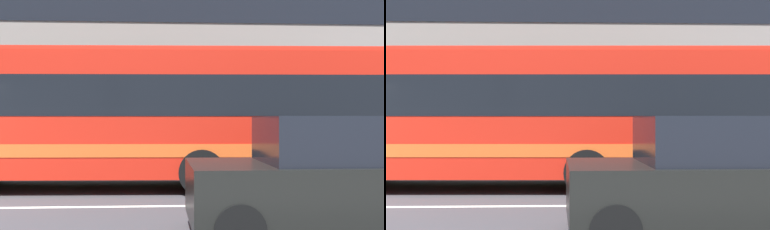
{
  "view_description": "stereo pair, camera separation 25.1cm",
  "coord_description": "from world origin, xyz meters",
  "views": [
    {
      "loc": [
        5.4,
        -8.78,
        1.64
      ],
      "look_at": [
        6.02,
        2.05,
        1.75
      ],
      "focal_mm": 43.36,
      "sensor_mm": 36.0,
      "label": 1
    },
    {
      "loc": [
        5.65,
        -8.8,
        1.64
      ],
      "look_at": [
        6.02,
        2.05,
        1.75
      ],
      "focal_mm": 43.36,
      "sensor_mm": 36.0,
      "label": 2
    }
  ],
  "objects": [
    {
      "name": "sedan_oncoming",
      "position": [
        8.05,
        -2.37,
        0.81
      ],
      "size": [
        4.77,
        2.01,
        1.69
      ],
      "color": "black",
      "rests_on": "ground_plane"
    },
    {
      "name": "apartment_block_right",
      "position": [
        7.04,
        14.53,
        5.73
      ],
      "size": [
        18.91,
        9.96,
        11.46
      ],
      "color": "gray",
      "rests_on": "ground_plane"
    },
    {
      "name": "hedge_row_far",
      "position": [
        0.98,
        6.06,
        0.44
      ],
      "size": [
        21.94,
        1.1,
        0.88
      ],
      "primitive_type": "cube",
      "color": "#254428",
      "rests_on": "ground_plane"
    },
    {
      "name": "transit_bus",
      "position": [
        5.48,
        2.37,
        1.8
      ],
      "size": [
        11.85,
        3.0,
        3.26
      ],
      "color": "red",
      "rests_on": "ground_plane"
    }
  ]
}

